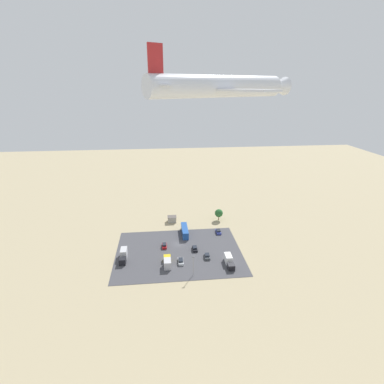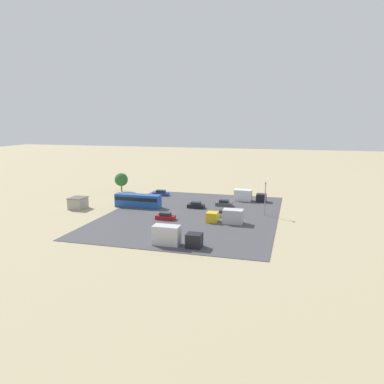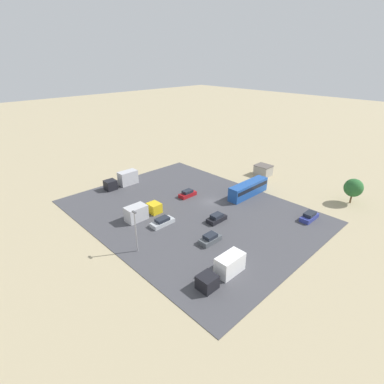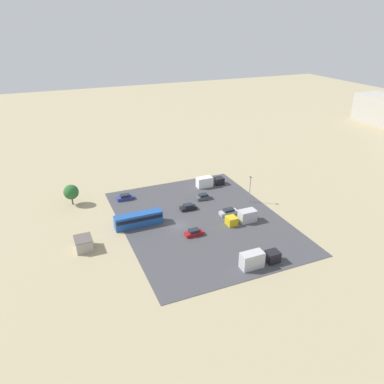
% 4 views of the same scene
% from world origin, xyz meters
% --- Properties ---
extents(ground_plane, '(400.00, 400.00, 0.00)m').
position_xyz_m(ground_plane, '(0.00, 0.00, 0.00)').
color(ground_plane, tan).
extents(parking_lot_surface, '(49.03, 37.70, 0.08)m').
position_xyz_m(parking_lot_surface, '(0.00, 6.20, 0.04)').
color(parking_lot_surface, '#424247').
rests_on(parking_lot_surface, ground).
extents(shed_building, '(4.23, 3.64, 2.74)m').
position_xyz_m(shed_building, '(1.42, -22.13, 1.38)').
color(shed_building, '#9E998E').
rests_on(shed_building, ground).
extents(bus, '(2.60, 11.40, 3.16)m').
position_xyz_m(bus, '(-3.61, -8.63, 1.78)').
color(bus, '#1E4C9E').
rests_on(bus, ground).
extents(parked_car_0, '(1.91, 4.04, 1.53)m').
position_xyz_m(parked_car_0, '(-10.51, 11.43, 0.72)').
color(parked_car_0, '#4C5156').
rests_on(parked_car_0, ground).
extents(parked_car_1, '(1.92, 4.12, 1.50)m').
position_xyz_m(parked_car_1, '(-6.50, 5.31, 0.71)').
color(parked_car_1, black).
rests_on(parked_car_1, ground).
extents(parked_car_2, '(1.94, 4.48, 1.52)m').
position_xyz_m(parked_car_2, '(-18.62, -8.24, 0.71)').
color(parked_car_2, navy).
rests_on(parked_car_2, ground).
extents(parked_car_3, '(1.90, 4.70, 1.42)m').
position_xyz_m(parked_car_3, '(-0.26, 13.72, 0.67)').
color(parked_car_3, '#ADB2B7').
rests_on(parked_car_3, ground).
extents(parked_car_4, '(1.82, 4.12, 1.52)m').
position_xyz_m(parked_car_4, '(5.58, 1.73, 0.71)').
color(parked_car_4, maroon).
rests_on(parked_car_4, ground).
extents(parked_truck_0, '(2.58, 7.58, 2.91)m').
position_xyz_m(parked_truck_0, '(4.70, 14.97, 1.41)').
color(parked_truck_0, gold).
rests_on(parked_truck_0, ground).
extents(parked_truck_1, '(2.35, 8.51, 3.35)m').
position_xyz_m(parked_truck_1, '(21.08, 8.86, 1.61)').
color(parked_truck_1, black).
rests_on(parked_truck_1, ground).
extents(parked_truck_2, '(2.40, 8.33, 2.94)m').
position_xyz_m(parked_truck_2, '(-17.86, 16.49, 1.43)').
color(parked_truck_2, black).
rests_on(parked_truck_2, ground).
extents(tree_near_shed, '(3.91, 3.91, 5.57)m').
position_xyz_m(tree_near_shed, '(-21.34, -21.73, 3.60)').
color(tree_near_shed, brown).
rests_on(tree_near_shed, ground).
extents(light_pole_lot_centre, '(0.90, 0.28, 7.37)m').
position_xyz_m(light_pole_lot_centre, '(-4.02, 21.95, 4.19)').
color(light_pole_lot_centre, gray).
rests_on(light_pole_lot_centre, ground).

